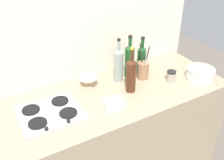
{
  "coord_description": "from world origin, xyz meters",
  "views": [
    {
      "loc": [
        -0.81,
        -1.41,
        2.01
      ],
      "look_at": [
        0.0,
        0.0,
        1.02
      ],
      "focal_mm": 42.5,
      "sensor_mm": 36.0,
      "label": 1
    }
  ],
  "objects": [
    {
      "name": "stovetop_hob",
      "position": [
        -0.48,
        -0.01,
        0.91
      ],
      "size": [
        0.41,
        0.34,
        0.04
      ],
      "color": "#B2B2B7",
      "rests_on": "counter_block"
    },
    {
      "name": "backsplash_panel",
      "position": [
        0.0,
        0.38,
        1.07
      ],
      "size": [
        1.9,
        0.06,
        2.13
      ],
      "primitive_type": "cube",
      "color": "beige",
      "rests_on": "ground"
    },
    {
      "name": "wine_bottle_leftmost",
      "position": [
        0.38,
        0.17,
        1.02
      ],
      "size": [
        0.07,
        0.07,
        0.31
      ],
      "color": "#19471E",
      "rests_on": "counter_block"
    },
    {
      "name": "counter_block",
      "position": [
        0.0,
        0.0,
        0.45
      ],
      "size": [
        1.8,
        0.7,
        0.9
      ],
      "primitive_type": "cube",
      "color": "tan",
      "rests_on": "ground"
    },
    {
      "name": "wine_bottle_mid_left",
      "position": [
        0.25,
        0.16,
        1.05
      ],
      "size": [
        0.07,
        0.07,
        0.36
      ],
      "color": "#19471E",
      "rests_on": "counter_block"
    },
    {
      "name": "wine_bottle_rightmost",
      "position": [
        0.14,
        -0.03,
        1.04
      ],
      "size": [
        0.07,
        0.07,
        0.36
      ],
      "color": "#472314",
      "rests_on": "counter_block"
    },
    {
      "name": "condiment_jar_front",
      "position": [
        0.5,
        -0.07,
        0.94
      ],
      "size": [
        0.07,
        0.07,
        0.09
      ],
      "color": "#9E998C",
      "rests_on": "counter_block"
    },
    {
      "name": "utensil_crock",
      "position": [
        0.33,
        0.08,
        0.97
      ],
      "size": [
        0.09,
        0.09,
        0.29
      ],
      "color": "#996B4C",
      "rests_on": "counter_block"
    },
    {
      "name": "plate_stack",
      "position": [
        0.73,
        -0.16,
        0.95
      ],
      "size": [
        0.22,
        0.22,
        0.09
      ],
      "color": "white",
      "rests_on": "counter_block"
    },
    {
      "name": "butter_dish",
      "position": [
        -0.08,
        -0.15,
        0.93
      ],
      "size": [
        0.16,
        0.1,
        0.06
      ],
      "primitive_type": "cube",
      "rotation": [
        0.0,
        0.0,
        -0.07
      ],
      "color": "silver",
      "rests_on": "counter_block"
    },
    {
      "name": "mixing_bowl",
      "position": [
        -0.11,
        0.18,
        0.94
      ],
      "size": [
        0.14,
        0.14,
        0.08
      ],
      "color": "beige",
      "rests_on": "counter_block"
    },
    {
      "name": "wine_bottle_mid_right",
      "position": [
        0.14,
        0.14,
        1.04
      ],
      "size": [
        0.07,
        0.07,
        0.36
      ],
      "color": "gray",
      "rests_on": "counter_block"
    }
  ]
}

